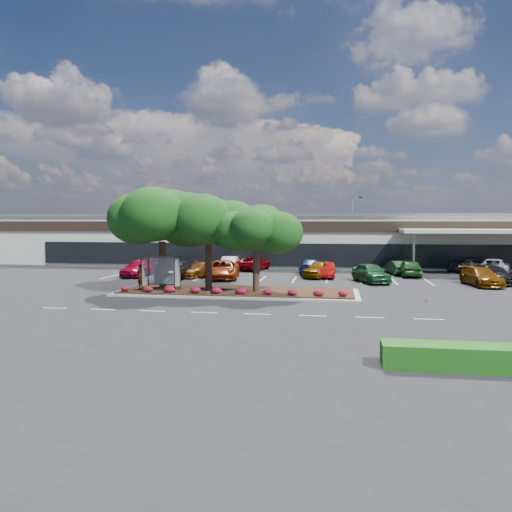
# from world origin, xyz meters

# --- Properties ---
(ground) EXTENTS (160.00, 160.00, 0.00)m
(ground) POSITION_xyz_m (0.00, 0.00, 0.00)
(ground) COLOR black
(ground) RESTS_ON ground
(retail_store) EXTENTS (80.40, 25.20, 6.25)m
(retail_store) POSITION_xyz_m (0.06, 33.91, 3.15)
(retail_store) COLOR beige
(retail_store) RESTS_ON ground
(landscape_island) EXTENTS (18.00, 6.00, 0.26)m
(landscape_island) POSITION_xyz_m (-2.00, 4.00, 0.12)
(landscape_island) COLOR #989893
(landscape_island) RESTS_ON ground
(lane_markings) EXTENTS (33.12, 20.06, 0.01)m
(lane_markings) POSITION_xyz_m (-0.14, 10.42, 0.01)
(lane_markings) COLOR silver
(lane_markings) RESTS_ON ground
(shrub_row) EXTENTS (17.00, 0.80, 0.50)m
(shrub_row) POSITION_xyz_m (-2.00, 1.90, 0.51)
(shrub_row) COLOR maroon
(shrub_row) RESTS_ON landscape_island
(bus_shelter) EXTENTS (2.75, 1.55, 2.59)m
(bus_shelter) POSITION_xyz_m (-7.50, 2.95, 2.31)
(bus_shelter) COLOR black
(bus_shelter) RESTS_ON landscape_island
(island_tree_west) EXTENTS (7.20, 7.20, 7.89)m
(island_tree_west) POSITION_xyz_m (-8.00, 4.50, 4.21)
(island_tree_west) COLOR #0C3A0E
(island_tree_west) RESTS_ON landscape_island
(island_tree_mid) EXTENTS (6.60, 6.60, 7.32)m
(island_tree_mid) POSITION_xyz_m (-4.50, 5.20, 3.92)
(island_tree_mid) COLOR #0C3A0E
(island_tree_mid) RESTS_ON landscape_island
(island_tree_east) EXTENTS (5.80, 5.80, 6.50)m
(island_tree_east) POSITION_xyz_m (-0.50, 3.70, 3.51)
(island_tree_east) COLOR #0C3A0E
(island_tree_east) RESTS_ON landscape_island
(hedge_south_east) EXTENTS (6.00, 1.30, 0.90)m
(hedge_south_east) POSITION_xyz_m (10.00, -13.50, 0.45)
(hedge_south_east) COLOR #154812
(hedge_south_east) RESTS_ON ground
(conifer_north_west) EXTENTS (4.40, 4.40, 10.00)m
(conifer_north_west) POSITION_xyz_m (-30.00, 46.00, 5.00)
(conifer_north_west) COLOR #0C3A0E
(conifer_north_west) RESTS_ON ground
(person_waiting) EXTENTS (0.81, 0.64, 1.96)m
(person_waiting) POSITION_xyz_m (-9.09, 2.89, 1.24)
(person_waiting) COLOR #594C47
(person_waiting) RESTS_ON landscape_island
(light_pole) EXTENTS (1.42, 0.72, 8.40)m
(light_pole) POSITION_xyz_m (7.23, 27.35, 3.69)
(light_pole) COLOR #989893
(light_pole) RESTS_ON ground
(survey_stake) EXTENTS (0.08, 0.14, 1.08)m
(survey_stake) POSITION_xyz_m (10.31, -3.63, 0.69)
(survey_stake) COLOR #987A4F
(survey_stake) RESTS_ON ground
(car_0) EXTENTS (2.16, 5.22, 1.51)m
(car_0) POSITION_xyz_m (-13.96, 13.97, 0.75)
(car_0) COLOR maroon
(car_0) RESTS_ON ground
(car_1) EXTENTS (3.09, 5.83, 1.61)m
(car_1) POSITION_xyz_m (-9.49, 12.29, 0.80)
(car_1) COLOR black
(car_1) RESTS_ON ground
(car_2) EXTENTS (3.84, 5.24, 1.41)m
(car_2) POSITION_xyz_m (-7.73, 14.19, 0.71)
(car_2) COLOR #68330C
(car_2) RESTS_ON ground
(car_3) EXTENTS (3.67, 6.53, 1.72)m
(car_3) POSITION_xyz_m (-5.20, 13.15, 0.86)
(car_3) COLOR maroon
(car_3) RESTS_ON ground
(car_4) EXTENTS (3.56, 5.13, 1.62)m
(car_4) POSITION_xyz_m (3.72, 15.55, 0.81)
(car_4) COLOR #694002
(car_4) RESTS_ON ground
(car_5) EXTENTS (1.87, 4.56, 1.47)m
(car_5) POSITION_xyz_m (4.30, 15.79, 0.74)
(car_5) COLOR #8B0807
(car_5) RESTS_ON ground
(car_6) EXTENTS (3.62, 5.43, 1.72)m
(car_6) POSITION_xyz_m (8.36, 12.43, 0.86)
(car_6) COLOR #1B4F27
(car_6) RESTS_ON ground
(car_7) EXTENTS (2.91, 5.51, 1.52)m
(car_7) POSITION_xyz_m (17.33, 11.58, 0.76)
(car_7) COLOR #663505
(car_7) RESTS_ON ground
(car_8) EXTENTS (4.27, 5.93, 1.59)m
(car_8) POSITION_xyz_m (18.65, 13.46, 0.80)
(car_8) COLOR black
(car_8) RESTS_ON ground
(car_9) EXTENTS (2.02, 4.45, 1.48)m
(car_9) POSITION_xyz_m (-13.89, 19.07, 0.74)
(car_9) COLOR black
(car_9) RESTS_ON ground
(car_10) EXTENTS (1.96, 4.80, 1.55)m
(car_10) POSITION_xyz_m (-6.24, 21.60, 0.77)
(car_10) COLOR silver
(car_10) RESTS_ON ground
(car_11) EXTENTS (3.48, 5.98, 1.56)m
(car_11) POSITION_xyz_m (-3.76, 21.88, 0.78)
(car_11) COLOR maroon
(car_11) RESTS_ON ground
(car_12) EXTENTS (2.39, 5.37, 1.53)m
(car_12) POSITION_xyz_m (2.84, 18.79, 0.76)
(car_12) COLOR navy
(car_12) RESTS_ON ground
(car_14) EXTENTS (2.27, 4.41, 1.38)m
(car_14) POSITION_xyz_m (11.44, 19.79, 0.69)
(car_14) COLOR #1D4B22
(car_14) RESTS_ON ground
(car_15) EXTENTS (2.00, 4.88, 1.66)m
(car_15) POSITION_xyz_m (12.46, 18.18, 0.83)
(car_15) COLOR #204B1C
(car_15) RESTS_ON ground
(car_16) EXTENTS (4.23, 5.98, 1.51)m
(car_16) POSITION_xyz_m (18.91, 22.23, 0.76)
(car_16) COLOR slate
(car_16) RESTS_ON ground
(car_17) EXTENTS (4.66, 6.53, 1.65)m
(car_17) POSITION_xyz_m (21.01, 20.63, 0.83)
(car_17) COLOR silver
(car_17) RESTS_ON ground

